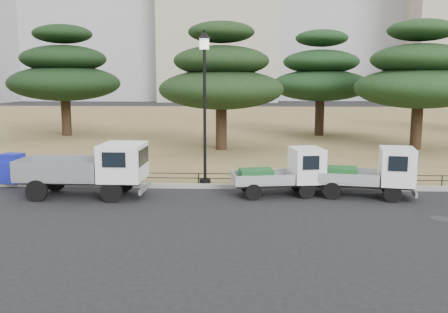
# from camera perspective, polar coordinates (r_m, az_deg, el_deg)

# --- Properties ---
(ground) EXTENTS (220.00, 220.00, 0.00)m
(ground) POSITION_cam_1_polar(r_m,az_deg,el_deg) (16.15, -0.36, -5.64)
(ground) COLOR black
(lawn) EXTENTS (120.00, 56.00, 0.15)m
(lawn) POSITION_cam_1_polar(r_m,az_deg,el_deg) (46.40, 1.81, 3.85)
(lawn) COLOR olive
(lawn) RESTS_ON ground
(curb) EXTENTS (120.00, 0.25, 0.16)m
(curb) POSITION_cam_1_polar(r_m,az_deg,el_deg) (18.66, 0.09, -3.43)
(curb) COLOR gray
(curb) RESTS_ON ground
(truck_large) EXTENTS (4.30, 1.75, 1.87)m
(truck_large) POSITION_cam_1_polar(r_m,az_deg,el_deg) (17.77, -15.02, -1.19)
(truck_large) COLOR black
(truck_large) RESTS_ON ground
(truck_kei_front) EXTENTS (3.31, 1.83, 1.66)m
(truck_kei_front) POSITION_cam_1_polar(r_m,az_deg,el_deg) (17.58, 6.99, -1.77)
(truck_kei_front) COLOR black
(truck_kei_front) RESTS_ON ground
(truck_kei_rear) EXTENTS (3.52, 1.94, 1.74)m
(truck_kei_rear) POSITION_cam_1_polar(r_m,az_deg,el_deg) (17.89, 16.50, -1.74)
(truck_kei_rear) COLOR black
(truck_kei_rear) RESTS_ON ground
(street_lamp) EXTENTS (0.50, 0.50, 5.59)m
(street_lamp) POSITION_cam_1_polar(r_m,az_deg,el_deg) (18.60, -2.24, 8.48)
(street_lamp) COLOR black
(street_lamp) RESTS_ON lawn
(pipe_fence) EXTENTS (38.00, 0.04, 0.40)m
(pipe_fence) POSITION_cam_1_polar(r_m,az_deg,el_deg) (18.74, 0.12, -2.26)
(pipe_fence) COLOR black
(pipe_fence) RESTS_ON lawn
(tarp_pile) EXTENTS (1.83, 1.50, 1.08)m
(tarp_pile) POSITION_cam_1_polar(r_m,az_deg,el_deg) (21.08, -23.54, -1.37)
(tarp_pile) COLOR #161CAC
(tarp_pile) RESTS_ON lawn
(manhole) EXTENTS (0.60, 0.60, 0.01)m
(manhole) POSITION_cam_1_polar(r_m,az_deg,el_deg) (15.98, 23.49, -6.52)
(manhole) COLOR #2D2D30
(manhole) RESTS_ON ground
(pine_west_near) EXTENTS (7.63, 7.63, 7.63)m
(pine_west_near) POSITION_cam_1_polar(r_m,az_deg,el_deg) (36.68, -17.80, 9.15)
(pine_west_near) COLOR black
(pine_west_near) RESTS_ON lawn
(pine_center_left) EXTENTS (6.90, 6.90, 7.02)m
(pine_center_left) POSITION_cam_1_polar(r_m,az_deg,el_deg) (27.76, -0.31, 9.12)
(pine_center_left) COLOR black
(pine_center_left) RESTS_ON lawn
(pine_center_right) EXTENTS (6.88, 6.88, 7.30)m
(pine_center_right) POSITION_cam_1_polar(r_m,az_deg,el_deg) (35.72, 10.99, 9.15)
(pine_center_right) COLOR black
(pine_center_right) RESTS_ON lawn
(pine_east_near) EXTENTS (7.10, 7.10, 7.17)m
(pine_east_near) POSITION_cam_1_polar(r_m,az_deg,el_deg) (30.05, 21.43, 8.66)
(pine_east_near) COLOR black
(pine_east_near) RESTS_ON lawn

